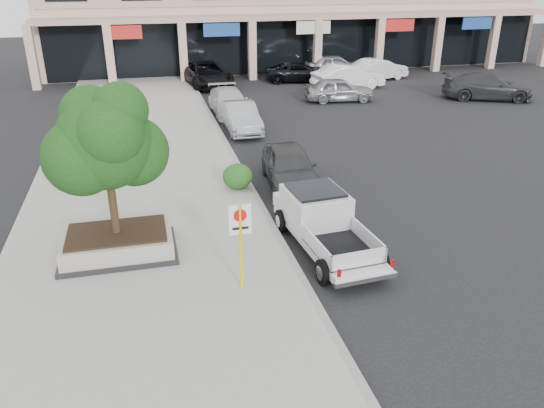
{
  "coord_description": "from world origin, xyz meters",
  "views": [
    {
      "loc": [
        -5.19,
        -11.92,
        7.56
      ],
      "look_at": [
        -1.85,
        1.5,
        1.4
      ],
      "focal_mm": 35.0,
      "sensor_mm": 36.0,
      "label": 1
    }
  ],
  "objects": [
    {
      "name": "planter",
      "position": [
        -6.22,
        1.95,
        0.48
      ],
      "size": [
        3.2,
        2.2,
        0.68
      ],
      "color": "black",
      "rests_on": "sidewalk"
    },
    {
      "name": "pickup_truck",
      "position": [
        -0.35,
        0.96,
        0.79
      ],
      "size": [
        2.27,
        5.16,
        1.58
      ],
      "primitive_type": null,
      "rotation": [
        0.0,
        0.0,
        0.08
      ],
      "color": "silver",
      "rests_on": "ground"
    },
    {
      "name": "strip_mall",
      "position": [
        8.0,
        33.93,
        4.75
      ],
      "size": [
        40.55,
        12.43,
        9.5
      ],
      "color": "tan",
      "rests_on": "ground"
    },
    {
      "name": "no_parking_sign",
      "position": [
        -3.17,
        -0.63,
        1.63
      ],
      "size": [
        0.55,
        0.09,
        2.3
      ],
      "color": "yellow",
      "rests_on": "sidewalk"
    },
    {
      "name": "ground",
      "position": [
        0.0,
        0.0,
        0.0
      ],
      "size": [
        120.0,
        120.0,
        0.0
      ],
      "primitive_type": "plane",
      "color": "black",
      "rests_on": "ground"
    },
    {
      "name": "sidewalk",
      "position": [
        -5.5,
        6.0,
        0.07
      ],
      "size": [
        8.0,
        52.0,
        0.15
      ],
      "primitive_type": "cube",
      "color": "gray",
      "rests_on": "ground"
    },
    {
      "name": "lot_car_e",
      "position": [
        9.42,
        26.95,
        0.8
      ],
      "size": [
        4.71,
        1.92,
        1.6
      ],
      "primitive_type": "imported",
      "rotation": [
        0.0,
        0.0,
        1.56
      ],
      "color": "#AEB1B7",
      "rests_on": "ground"
    },
    {
      "name": "lot_car_d",
      "position": [
        6.16,
        25.54,
        0.67
      ],
      "size": [
        5.13,
        2.94,
        1.35
      ],
      "primitive_type": "imported",
      "rotation": [
        0.0,
        0.0,
        1.42
      ],
      "color": "black",
      "rests_on": "ground"
    },
    {
      "name": "lot_car_b",
      "position": [
        8.61,
        22.16,
        0.82
      ],
      "size": [
        5.19,
        2.5,
        1.64
      ],
      "primitive_type": "imported",
      "rotation": [
        0.0,
        0.0,
        1.73
      ],
      "color": "silver",
      "rests_on": "ground"
    },
    {
      "name": "lot_car_f",
      "position": [
        11.89,
        24.61,
        0.78
      ],
      "size": [
        5.02,
        3.04,
        1.56
      ],
      "primitive_type": "imported",
      "rotation": [
        0.0,
        0.0,
        1.89
      ],
      "color": "silver",
      "rests_on": "ground"
    },
    {
      "name": "lot_car_c",
      "position": [
        15.94,
        17.12,
        0.79
      ],
      "size": [
        5.85,
        4.05,
        1.57
      ],
      "primitive_type": "imported",
      "rotation": [
        0.0,
        0.0,
        1.19
      ],
      "color": "#2A2B2E",
      "rests_on": "ground"
    },
    {
      "name": "curb_car_d",
      "position": [
        -0.59,
        25.57,
        0.82
      ],
      "size": [
        3.42,
        6.16,
        1.63
      ],
      "primitive_type": "imported",
      "rotation": [
        0.0,
        0.0,
        0.13
      ],
      "color": "black",
      "rests_on": "ground"
    },
    {
      "name": "curb_car_a",
      "position": [
        -0.02,
        6.1,
        0.75
      ],
      "size": [
        2.17,
        4.57,
        1.51
      ],
      "primitive_type": "imported",
      "rotation": [
        0.0,
        0.0,
        -0.09
      ],
      "color": "#303336",
      "rests_on": "ground"
    },
    {
      "name": "curb",
      "position": [
        -1.55,
        6.0,
        0.07
      ],
      "size": [
        0.2,
        52.0,
        0.15
      ],
      "primitive_type": "cube",
      "color": "gray",
      "rests_on": "ground"
    },
    {
      "name": "lot_car_a",
      "position": [
        6.72,
        18.84,
        0.72
      ],
      "size": [
        4.42,
        2.19,
        1.45
      ],
      "primitive_type": "imported",
      "rotation": [
        0.0,
        0.0,
        1.46
      ],
      "color": "gray",
      "rests_on": "ground"
    },
    {
      "name": "curb_car_c",
      "position": [
        -0.4,
        17.39,
        0.69
      ],
      "size": [
        2.02,
        4.78,
        1.38
      ],
      "primitive_type": "imported",
      "rotation": [
        0.0,
        0.0,
        0.02
      ],
      "color": "silver",
      "rests_on": "ground"
    },
    {
      "name": "planter_tree",
      "position": [
        -6.09,
        2.11,
        3.41
      ],
      "size": [
        2.9,
        2.55,
        4.0
      ],
      "color": "#2E2312",
      "rests_on": "planter"
    },
    {
      "name": "hedge",
      "position": [
        -2.06,
        5.92,
        0.62
      ],
      "size": [
        1.1,
        0.99,
        0.93
      ],
      "primitive_type": "ellipsoid",
      "color": "#124013",
      "rests_on": "sidewalk"
    },
    {
      "name": "curb_car_b",
      "position": [
        -0.42,
        13.83,
        0.71
      ],
      "size": [
        1.51,
        4.33,
        1.43
      ],
      "primitive_type": "imported",
      "rotation": [
        0.0,
        0.0,
        -0.0
      ],
      "color": "#96989D",
      "rests_on": "ground"
    }
  ]
}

